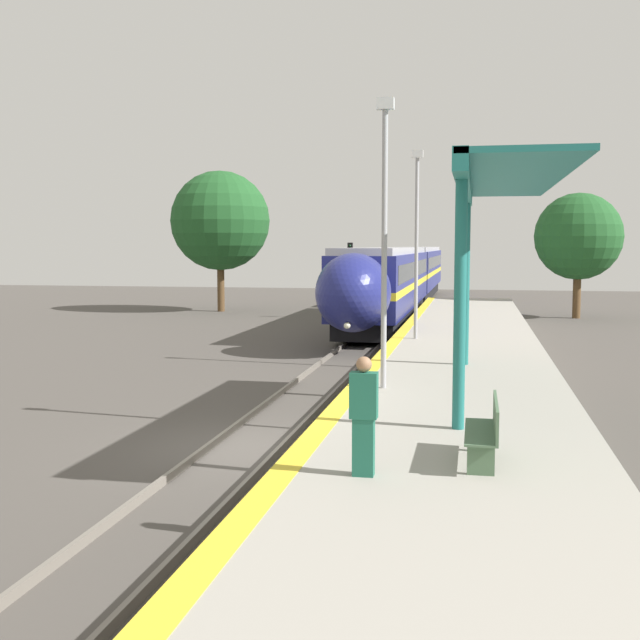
# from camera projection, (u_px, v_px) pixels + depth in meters

# --- Properties ---
(ground_plane) EXTENTS (120.00, 120.00, 0.00)m
(ground_plane) POSITION_uv_depth(u_px,v_px,m) (249.00, 448.00, 16.10)
(ground_plane) COLOR #4C4742
(rail_left) EXTENTS (0.08, 90.00, 0.15)m
(rail_left) POSITION_uv_depth(u_px,v_px,m) (214.00, 442.00, 16.23)
(rail_left) COLOR slate
(rail_left) RESTS_ON ground_plane
(rail_right) EXTENTS (0.08, 90.00, 0.15)m
(rail_right) POSITION_uv_depth(u_px,v_px,m) (283.00, 446.00, 15.96)
(rail_right) COLOR slate
(rail_right) RESTS_ON ground_plane
(train) EXTENTS (2.93, 43.32, 3.96)m
(train) POSITION_uv_depth(u_px,v_px,m) (402.00, 275.00, 48.93)
(train) COLOR black
(train) RESTS_ON ground_plane
(platform_right) EXTENTS (4.72, 64.00, 1.04)m
(platform_right) POSITION_uv_depth(u_px,v_px,m) (455.00, 432.00, 15.28)
(platform_right) COLOR #9E998E
(platform_right) RESTS_ON ground_plane
(platform_bench) EXTENTS (0.44, 1.67, 0.89)m
(platform_bench) POSITION_uv_depth(u_px,v_px,m) (487.00, 429.00, 11.13)
(platform_bench) COLOR #4C6B4C
(platform_bench) RESTS_ON platform_right
(person_waiting) EXTENTS (0.36, 0.22, 1.58)m
(person_waiting) POSITION_uv_depth(u_px,v_px,m) (364.00, 415.00, 10.49)
(person_waiting) COLOR #1E604C
(person_waiting) RESTS_ON platform_right
(railway_signal) EXTENTS (0.28, 0.28, 4.23)m
(railway_signal) POSITION_uv_depth(u_px,v_px,m) (350.00, 272.00, 44.34)
(railway_signal) COLOR #59595E
(railway_signal) RESTS_ON ground_plane
(lamppost_near) EXTENTS (0.36, 0.20, 6.07)m
(lamppost_near) POSITION_uv_depth(u_px,v_px,m) (384.00, 226.00, 16.76)
(lamppost_near) COLOR #9E9EA3
(lamppost_near) RESTS_ON platform_right
(lamppost_mid) EXTENTS (0.36, 0.20, 6.07)m
(lamppost_mid) POSITION_uv_depth(u_px,v_px,m) (417.00, 233.00, 25.85)
(lamppost_mid) COLOR #9E9EA3
(lamppost_mid) RESTS_ON platform_right
(station_canopy) EXTENTS (2.02, 10.35, 4.44)m
(station_canopy) POSITION_uv_depth(u_px,v_px,m) (493.00, 192.00, 16.37)
(station_canopy) COLOR #1E6B66
(station_canopy) RESTS_ON platform_right
(background_tree_left) EXTENTS (6.08, 6.08, 8.62)m
(background_tree_left) POSITION_uv_depth(u_px,v_px,m) (220.00, 221.00, 49.13)
(background_tree_left) COLOR brown
(background_tree_left) RESTS_ON ground_plane
(background_tree_right) EXTENTS (4.83, 4.83, 6.98)m
(background_tree_right) POSITION_uv_depth(u_px,v_px,m) (578.00, 237.00, 44.51)
(background_tree_right) COLOR brown
(background_tree_right) RESTS_ON ground_plane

